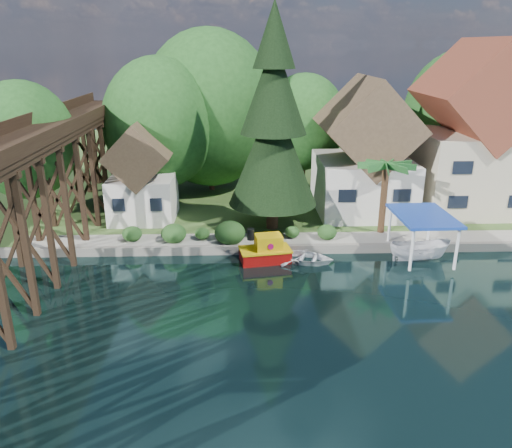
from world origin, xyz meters
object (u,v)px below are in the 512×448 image
Objects in this scene: boat_white_a at (305,256)px; shed at (142,178)px; palm_tree at (386,168)px; house_left at (364,157)px; tugboat at (266,251)px; boat_canopy at (421,241)px; house_center at (472,139)px; conifer at (273,126)px; trestle_bridge at (29,193)px.

shed is at bearing 77.02° from boat_white_a.
palm_tree is at bearing -12.16° from shed.
house_left is 1.93× the size of palm_tree.
tugboat is 0.70× the size of boat_canopy.
shed is at bearing 157.99° from boat_canopy.
boat_white_a is 7.80m from boat_canopy.
palm_tree reaches higher than tugboat.
house_left is 0.79× the size of house_center.
boat_white_a is (1.88, -5.37, -7.92)m from conifer.
palm_tree is at bearing -87.06° from house_left.
trestle_bridge is at bearing -166.96° from palm_tree.
house_center is 2.67× the size of boat_canopy.
conifer is (15.21, 6.73, 2.97)m from trestle_bridge.
shed is 14.87m from boat_white_a.
boat_white_a is at bearing 179.65° from boat_canopy.
trestle_bridge is 10.69m from shed.
house_left is 1.40× the size of shed.
house_center is at bearing 54.34° from boat_canopy.
boat_white_a is at bearing -4.02° from tugboat.
palm_tree is at bearing -36.56° from boat_white_a.
shed is 12.62m from tugboat.
house_center is at bearing 19.49° from trestle_bridge.
house_left is 10.38m from boat_canopy.
boat_white_a is (12.08, -7.97, -3.43)m from shed.
house_center is at bearing 29.13° from tugboat.
boat_white_a is 0.74× the size of boat_canopy.
conifer is at bearing 23.86° from trestle_bridge.
trestle_bridge reaches higher than shed.
boat_canopy is (9.61, -5.41, -6.91)m from conifer.
conifer is (-7.79, -4.10, 3.18)m from house_left.
trestle_bridge is 33.96m from house_center.
house_left reaches higher than boat_canopy.
conifer is at bearing -164.68° from house_center.
house_center is 18.92m from boat_white_a.
house_left is 18.11m from shed.
house_left is 2.85× the size of boat_white_a.
palm_tree is (23.28, 5.39, 0.14)m from trestle_bridge.
house_center reaches higher than house_left.
palm_tree is 5.96m from boat_canopy.
conifer is at bearing -14.29° from shed.
conifer reaches higher than house_left.
house_left is 9.10m from house_center.
palm_tree is (18.28, -3.94, 1.66)m from shed.
tugboat is (14.45, 1.55, -4.61)m from trestle_bridge.
palm_tree is at bearing -145.74° from house_center.
boat_canopy reaches higher than tugboat.
shed is 18.77m from palm_tree.
tugboat is 0.94× the size of boat_white_a.
palm_tree is 1.48× the size of boat_white_a.
boat_white_a is at bearing -70.74° from conifer.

